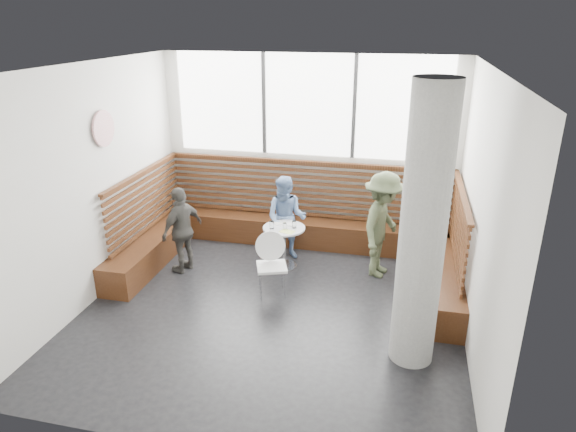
% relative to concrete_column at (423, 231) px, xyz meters
% --- Properties ---
extents(room, '(5.00, 5.00, 3.20)m').
position_rel_concrete_column_xyz_m(room, '(-1.85, 0.60, 0.00)').
color(room, silver).
rests_on(room, ground).
extents(booth, '(5.00, 2.50, 1.44)m').
position_rel_concrete_column_xyz_m(booth, '(-1.85, 2.37, -1.19)').
color(booth, '#3A1E0E').
rests_on(booth, ground).
extents(concrete_column, '(0.50, 0.50, 3.20)m').
position_rel_concrete_column_xyz_m(concrete_column, '(0.00, 0.00, 0.00)').
color(concrete_column, gray).
rests_on(concrete_column, ground).
extents(wall_art, '(0.03, 0.50, 0.50)m').
position_rel_concrete_column_xyz_m(wall_art, '(-4.31, 1.00, 0.70)').
color(wall_art, white).
rests_on(wall_art, room).
extents(cafe_table, '(0.66, 0.66, 0.68)m').
position_rel_concrete_column_xyz_m(cafe_table, '(-1.99, 1.92, -1.11)').
color(cafe_table, silver).
rests_on(cafe_table, ground).
extents(cafe_chair, '(0.43, 0.42, 0.90)m').
position_rel_concrete_column_xyz_m(cafe_chair, '(-1.95, 1.09, -1.07)').
color(cafe_chair, white).
rests_on(cafe_chair, ground).
extents(adult_man, '(0.86, 1.18, 1.63)m').
position_rel_concrete_column_xyz_m(adult_man, '(-0.49, 2.01, -0.78)').
color(adult_man, '#485438').
rests_on(adult_man, ground).
extents(child_back, '(0.68, 0.53, 1.38)m').
position_rel_concrete_column_xyz_m(child_back, '(-2.04, 2.28, -0.91)').
color(child_back, '#6887B5').
rests_on(child_back, ground).
extents(child_left, '(0.60, 0.86, 1.36)m').
position_rel_concrete_column_xyz_m(child_left, '(-3.49, 1.47, -0.92)').
color(child_left, '#484641').
rests_on(child_left, ground).
extents(plate_near, '(0.18, 0.18, 0.01)m').
position_rel_concrete_column_xyz_m(plate_near, '(-2.12, 2.06, -0.92)').
color(plate_near, white).
rests_on(plate_near, cafe_table).
extents(plate_far, '(0.18, 0.18, 0.01)m').
position_rel_concrete_column_xyz_m(plate_far, '(-1.90, 2.07, -0.92)').
color(plate_far, white).
rests_on(plate_far, cafe_table).
extents(glass_left, '(0.07, 0.07, 0.12)m').
position_rel_concrete_column_xyz_m(glass_left, '(-2.16, 1.84, -0.86)').
color(glass_left, white).
rests_on(glass_left, cafe_table).
extents(glass_mid, '(0.06, 0.06, 0.10)m').
position_rel_concrete_column_xyz_m(glass_mid, '(-1.96, 1.86, -0.87)').
color(glass_mid, white).
rests_on(glass_mid, cafe_table).
extents(glass_right, '(0.07, 0.07, 0.11)m').
position_rel_concrete_column_xyz_m(glass_right, '(-1.83, 1.94, -0.87)').
color(glass_right, white).
rests_on(glass_right, cafe_table).
extents(menu_card, '(0.25, 0.21, 0.00)m').
position_rel_concrete_column_xyz_m(menu_card, '(-1.90, 1.76, -0.92)').
color(menu_card, '#A5C64C').
rests_on(menu_card, cafe_table).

